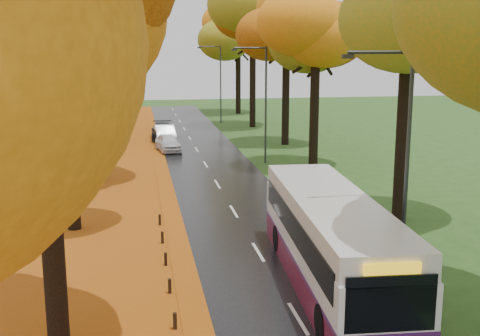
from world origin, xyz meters
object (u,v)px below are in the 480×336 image
object	(u,v)px
streetlamp_near	(401,151)
car_dark	(163,131)
car_white	(168,143)
streetlamp_far	(218,78)
bus	(331,239)
streetlamp_mid	(262,95)
car_silver	(165,134)

from	to	relation	value
streetlamp_near	car_dark	bearing A→B (deg)	100.51
car_white	car_dark	distance (m)	6.21
streetlamp_far	bus	xyz separation A→B (m)	(-2.16, -43.59, -3.07)
streetlamp_mid	car_dark	world-z (taller)	streetlamp_mid
car_white	car_dark	xyz separation A→B (m)	(-0.13, 6.21, 0.04)
streetlamp_far	car_silver	size ratio (longest dim) A/B	1.79
streetlamp_far	streetlamp_near	bearing A→B (deg)	-90.00
car_dark	bus	bearing A→B (deg)	-81.14
streetlamp_near	car_silver	world-z (taller)	streetlamp_near
streetlamp_near	car_white	size ratio (longest dim) A/B	2.07
car_white	streetlamp_near	bearing A→B (deg)	-86.00
streetlamp_mid	streetlamp_near	bearing A→B (deg)	-90.00
streetlamp_near	streetlamp_mid	distance (m)	22.00
car_white	streetlamp_mid	bearing A→B (deg)	-51.45
car_white	car_dark	size ratio (longest dim) A/B	0.81
streetlamp_near	car_white	xyz separation A→B (m)	(-6.17, 27.74, -4.02)
bus	car_silver	size ratio (longest dim) A/B	2.64
streetlamp_far	bus	bearing A→B (deg)	-92.84
streetlamp_near	car_white	distance (m)	28.70
streetlamp_near	streetlamp_mid	size ratio (longest dim) A/B	1.00
streetlamp_mid	car_white	size ratio (longest dim) A/B	2.07
bus	car_white	xyz separation A→B (m)	(-4.01, 27.32, -0.95)
bus	car_white	size ratio (longest dim) A/B	3.05
streetlamp_far	car_dark	distance (m)	12.51
streetlamp_far	car_dark	size ratio (longest dim) A/B	1.68
streetlamp_mid	car_dark	distance (m)	14.08
bus	car_silver	world-z (taller)	bus
streetlamp_mid	streetlamp_far	distance (m)	22.00
streetlamp_mid	car_white	distance (m)	9.33
bus	car_silver	distance (m)	31.55
car_dark	streetlamp_mid	bearing A→B (deg)	-60.37
streetlamp_near	car_dark	world-z (taller)	streetlamp_near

